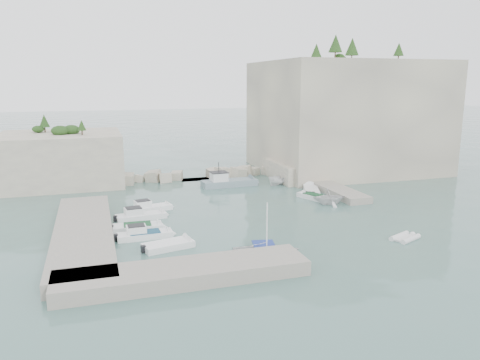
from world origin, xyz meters
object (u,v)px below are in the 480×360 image
object	(u,v)px
rowboat	(267,256)
tender_east_d	(281,184)
motorboat_b	(141,219)
tender_east_a	(329,204)
motorboat_e	(168,248)
tender_east_c	(311,192)
motorboat_d	(145,238)
inflatable_dinghy	(405,239)
motorboat_a	(150,211)
motorboat_c	(138,230)
work_boat	(229,186)
tender_east_b	(313,199)

from	to	relation	value
rowboat	tender_east_d	world-z (taller)	tender_east_d
motorboat_b	rowboat	xyz separation A→B (m)	(8.66, -13.85, 0.00)
tender_east_a	motorboat_b	bearing A→B (deg)	98.52
motorboat_e	tender_east_a	xyz separation A→B (m)	(20.12, 9.07, 0.00)
tender_east_a	tender_east_c	bearing A→B (deg)	3.13
motorboat_e	motorboat_d	bearing A→B (deg)	102.76
motorboat_d	tender_east_a	bearing A→B (deg)	13.42
motorboat_e	inflatable_dinghy	world-z (taller)	motorboat_e
motorboat_d	motorboat_e	size ratio (longest dim) A/B	1.16
motorboat_e	tender_east_d	bearing A→B (deg)	34.23
inflatable_dinghy	motorboat_a	bearing A→B (deg)	117.82
motorboat_b	inflatable_dinghy	size ratio (longest dim) A/B	1.89
tender_east_c	motorboat_c	bearing A→B (deg)	132.81
inflatable_dinghy	work_boat	bearing A→B (deg)	85.33
tender_east_c	tender_east_d	world-z (taller)	tender_east_d
inflatable_dinghy	motorboat_b	bearing A→B (deg)	124.35
motorboat_c	tender_east_a	world-z (taller)	tender_east_a
motorboat_a	rowboat	world-z (taller)	motorboat_a
rowboat	tender_east_a	world-z (taller)	tender_east_a
rowboat	tender_east_d	distance (m)	27.44
tender_east_d	work_boat	bearing A→B (deg)	64.45
motorboat_c	tender_east_a	xyz separation A→B (m)	(22.14, 3.14, 0.00)
rowboat	motorboat_e	bearing A→B (deg)	71.20
motorboat_d	work_boat	world-z (taller)	work_boat
motorboat_a	motorboat_c	xyz separation A→B (m)	(-1.91, -6.48, 0.00)
work_boat	motorboat_e	bearing A→B (deg)	-121.24
motorboat_c	tender_east_c	world-z (taller)	same
tender_east_c	tender_east_d	xyz separation A→B (m)	(-1.99, 5.47, 0.00)
motorboat_d	tender_east_d	size ratio (longest dim) A/B	1.31
motorboat_a	tender_east_b	xyz separation A→B (m)	(19.58, -0.46, 0.00)
rowboat	inflatable_dinghy	size ratio (longest dim) A/B	1.85
motorboat_a	tender_east_c	world-z (taller)	motorboat_a
motorboat_a	tender_east_c	distance (m)	21.14
motorboat_b	inflatable_dinghy	world-z (taller)	motorboat_b
tender_east_a	work_boat	size ratio (longest dim) A/B	0.46
motorboat_d	motorboat_e	xyz separation A→B (m)	(1.61, -3.28, 0.00)
motorboat_e	work_boat	bearing A→B (deg)	48.24
motorboat_d	inflatable_dinghy	size ratio (longest dim) A/B	1.84
motorboat_d	work_boat	size ratio (longest dim) A/B	0.66
inflatable_dinghy	tender_east_d	bearing A→B (deg)	70.63
rowboat	inflatable_dinghy	distance (m)	13.37
tender_east_b	motorboat_d	bearing A→B (deg)	90.06
motorboat_a	tender_east_d	world-z (taller)	tender_east_d
motorboat_b	rowboat	bearing A→B (deg)	-64.52
motorboat_b	tender_east_b	xyz separation A→B (m)	(20.77, 2.37, 0.00)
tender_east_b	tender_east_d	world-z (taller)	tender_east_d
motorboat_c	rowboat	bearing A→B (deg)	-45.24
tender_east_c	tender_east_d	bearing A→B (deg)	40.75
motorboat_b	tender_east_c	xyz separation A→B (m)	(22.14, 5.61, 0.00)
motorboat_b	inflatable_dinghy	bearing A→B (deg)	-38.50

